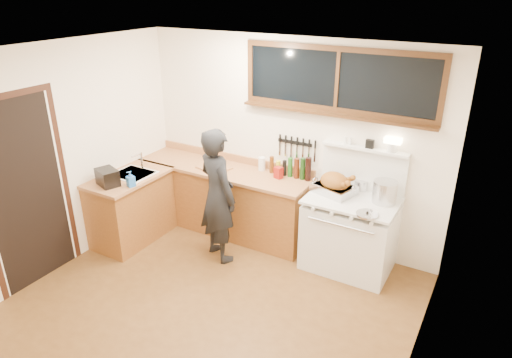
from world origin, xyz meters
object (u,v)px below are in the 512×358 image
Objects in this scene: vintage_stove at (350,232)px; cutting_board at (214,165)px; man at (218,196)px; roast_turkey at (335,185)px.

vintage_stove is 3.47× the size of cutting_board.
man is at bearing -158.32° from vintage_stove.
cutting_board is 0.86× the size of roast_turkey.
vintage_stove is 0.59m from roast_turkey.
man is at bearing -52.26° from cutting_board.
roast_turkey is (-0.25, 0.04, 0.54)m from vintage_stove.
vintage_stove is at bearing 21.68° from man.
man is 3.11× the size of roast_turkey.
man is 3.62× the size of cutting_board.
cutting_board is 1.65m from roast_turkey.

